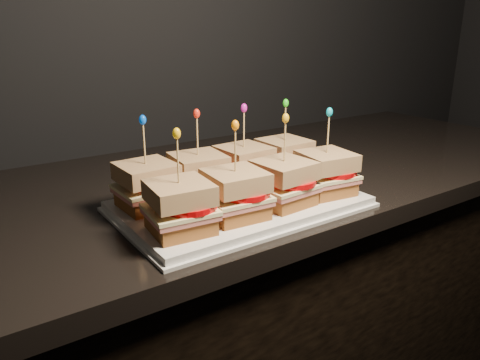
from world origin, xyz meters
TOP-DOWN VIEW (x-y plane):
  - granite_slab at (0.26, 1.67)m, footprint 2.64×0.68m
  - platter at (0.54, 1.49)m, footprint 0.43×0.26m
  - platter_rim at (0.54, 1.49)m, footprint 0.44×0.28m
  - sandwich_0_bread_bot at (0.39, 1.55)m, footprint 0.09×0.09m
  - sandwich_0_ham at (0.39, 1.55)m, footprint 0.10×0.10m
  - sandwich_0_cheese at (0.39, 1.55)m, footprint 0.10×0.10m
  - sandwich_0_tomato at (0.40, 1.55)m, footprint 0.09×0.09m
  - sandwich_0_bread_top at (0.39, 1.55)m, footprint 0.09×0.09m
  - sandwich_0_pick at (0.39, 1.55)m, footprint 0.00×0.00m
  - sandwich_0_frill at (0.39, 1.55)m, footprint 0.01×0.01m
  - sandwich_1_bread_bot at (0.49, 1.55)m, footprint 0.10×0.10m
  - sandwich_1_ham at (0.49, 1.55)m, footprint 0.11×0.10m
  - sandwich_1_cheese at (0.49, 1.55)m, footprint 0.11×0.11m
  - sandwich_1_tomato at (0.50, 1.55)m, footprint 0.09×0.09m
  - sandwich_1_bread_top at (0.49, 1.55)m, footprint 0.10×0.10m
  - sandwich_1_pick at (0.49, 1.55)m, footprint 0.00×0.00m
  - sandwich_1_frill at (0.49, 1.55)m, footprint 0.01×0.01m
  - sandwich_2_bread_bot at (0.59, 1.55)m, footprint 0.09×0.09m
  - sandwich_2_ham at (0.59, 1.55)m, footprint 0.10×0.10m
  - sandwich_2_cheese at (0.59, 1.55)m, footprint 0.10×0.10m
  - sandwich_2_tomato at (0.60, 1.55)m, footprint 0.09×0.09m
  - sandwich_2_bread_top at (0.59, 1.55)m, footprint 0.09×0.09m
  - sandwich_2_pick at (0.59, 1.55)m, footprint 0.00×0.00m
  - sandwich_2_frill at (0.59, 1.55)m, footprint 0.01×0.01m
  - sandwich_3_bread_bot at (0.69, 1.55)m, footprint 0.09×0.09m
  - sandwich_3_ham at (0.69, 1.55)m, footprint 0.10×0.09m
  - sandwich_3_cheese at (0.69, 1.55)m, footprint 0.10×0.10m
  - sandwich_3_tomato at (0.71, 1.55)m, footprint 0.09×0.09m
  - sandwich_3_bread_top at (0.69, 1.55)m, footprint 0.09×0.09m
  - sandwich_3_pick at (0.69, 1.55)m, footprint 0.00×0.00m
  - sandwich_3_frill at (0.69, 1.55)m, footprint 0.01×0.01m
  - sandwich_4_bread_bot at (0.39, 1.43)m, footprint 0.10×0.10m
  - sandwich_4_ham at (0.39, 1.43)m, footprint 0.11×0.10m
  - sandwich_4_cheese at (0.39, 1.43)m, footprint 0.11×0.10m
  - sandwich_4_tomato at (0.40, 1.43)m, footprint 0.09×0.09m
  - sandwich_4_bread_top at (0.39, 1.43)m, footprint 0.10×0.10m
  - sandwich_4_pick at (0.39, 1.43)m, footprint 0.00×0.00m
  - sandwich_4_frill at (0.39, 1.43)m, footprint 0.01×0.01m
  - sandwich_5_bread_bot at (0.49, 1.43)m, footprint 0.09×0.09m
  - sandwich_5_ham at (0.49, 1.43)m, footprint 0.10×0.10m
  - sandwich_5_cheese at (0.49, 1.43)m, footprint 0.11×0.10m
  - sandwich_5_tomato at (0.50, 1.43)m, footprint 0.09×0.09m
  - sandwich_5_bread_top at (0.49, 1.43)m, footprint 0.10×0.10m
  - sandwich_5_pick at (0.49, 1.43)m, footprint 0.00×0.00m
  - sandwich_5_frill at (0.49, 1.43)m, footprint 0.01×0.01m
  - sandwich_6_bread_bot at (0.59, 1.43)m, footprint 0.09×0.09m
  - sandwich_6_ham at (0.59, 1.43)m, footprint 0.10×0.10m
  - sandwich_6_cheese at (0.59, 1.43)m, footprint 0.11×0.10m
  - sandwich_6_tomato at (0.60, 1.43)m, footprint 0.09×0.09m
  - sandwich_6_bread_top at (0.59, 1.43)m, footprint 0.10×0.10m
  - sandwich_6_pick at (0.59, 1.43)m, footprint 0.00×0.00m
  - sandwich_6_frill at (0.59, 1.43)m, footprint 0.01×0.01m
  - sandwich_7_bread_bot at (0.69, 1.43)m, footprint 0.10×0.10m
  - sandwich_7_ham at (0.69, 1.43)m, footprint 0.11×0.11m
  - sandwich_7_cheese at (0.69, 1.43)m, footprint 0.11×0.11m
  - sandwich_7_tomato at (0.71, 1.43)m, footprint 0.09×0.09m
  - sandwich_7_bread_top at (0.69, 1.43)m, footprint 0.10×0.10m
  - sandwich_7_pick at (0.69, 1.43)m, footprint 0.00×0.00m
  - sandwich_7_frill at (0.69, 1.43)m, footprint 0.01×0.01m

SIDE VIEW (x-z plane):
  - granite_slab at x=0.26m, z-range 0.88..0.92m
  - platter_rim at x=0.54m, z-range 0.92..0.92m
  - platter at x=0.54m, z-range 0.92..0.94m
  - sandwich_0_bread_bot at x=0.39m, z-range 0.94..0.96m
  - sandwich_1_bread_bot at x=0.49m, z-range 0.94..0.96m
  - sandwich_2_bread_bot at x=0.59m, z-range 0.94..0.96m
  - sandwich_3_bread_bot at x=0.69m, z-range 0.94..0.96m
  - sandwich_4_bread_bot at x=0.39m, z-range 0.94..0.96m
  - sandwich_5_bread_bot at x=0.49m, z-range 0.94..0.96m
  - sandwich_6_bread_bot at x=0.59m, z-range 0.94..0.96m
  - sandwich_7_bread_bot at x=0.69m, z-range 0.94..0.96m
  - sandwich_0_ham at x=0.39m, z-range 0.96..0.97m
  - sandwich_1_ham at x=0.49m, z-range 0.96..0.97m
  - sandwich_2_ham at x=0.59m, z-range 0.96..0.97m
  - sandwich_3_ham at x=0.69m, z-range 0.96..0.97m
  - sandwich_4_ham at x=0.39m, z-range 0.96..0.97m
  - sandwich_5_ham at x=0.49m, z-range 0.96..0.97m
  - sandwich_6_ham at x=0.59m, z-range 0.96..0.97m
  - sandwich_7_ham at x=0.69m, z-range 0.96..0.97m
  - sandwich_0_cheese at x=0.39m, z-range 0.97..0.97m
  - sandwich_1_cheese at x=0.49m, z-range 0.97..0.97m
  - sandwich_2_cheese at x=0.59m, z-range 0.97..0.97m
  - sandwich_3_cheese at x=0.69m, z-range 0.97..0.97m
  - sandwich_4_cheese at x=0.39m, z-range 0.97..0.97m
  - sandwich_5_cheese at x=0.49m, z-range 0.97..0.97m
  - sandwich_6_cheese at x=0.59m, z-range 0.97..0.97m
  - sandwich_7_cheese at x=0.69m, z-range 0.97..0.97m
  - sandwich_0_tomato at x=0.40m, z-range 0.97..0.98m
  - sandwich_1_tomato at x=0.50m, z-range 0.97..0.98m
  - sandwich_2_tomato at x=0.60m, z-range 0.97..0.98m
  - sandwich_3_tomato at x=0.71m, z-range 0.97..0.98m
  - sandwich_4_tomato at x=0.40m, z-range 0.97..0.98m
  - sandwich_5_tomato at x=0.50m, z-range 0.97..0.98m
  - sandwich_6_tomato at x=0.60m, z-range 0.97..0.98m
  - sandwich_7_tomato at x=0.71m, z-range 0.97..0.98m
  - sandwich_0_bread_top at x=0.39m, z-range 0.98..1.01m
  - sandwich_1_bread_top at x=0.49m, z-range 0.98..1.01m
  - sandwich_2_bread_top at x=0.59m, z-range 0.98..1.01m
  - sandwich_3_bread_top at x=0.69m, z-range 0.98..1.01m
  - sandwich_4_bread_top at x=0.39m, z-range 0.98..1.01m
  - sandwich_5_bread_top at x=0.49m, z-range 0.98..1.01m
  - sandwich_6_bread_top at x=0.59m, z-range 0.98..1.01m
  - sandwich_7_bread_top at x=0.69m, z-range 0.98..1.01m
  - sandwich_0_pick at x=0.39m, z-range 1.00..1.09m
  - sandwich_1_pick at x=0.49m, z-range 1.00..1.09m
  - sandwich_2_pick at x=0.59m, z-range 1.00..1.09m
  - sandwich_3_pick at x=0.69m, z-range 1.00..1.09m
  - sandwich_4_pick at x=0.39m, z-range 1.00..1.09m
  - sandwich_5_pick at x=0.49m, z-range 1.00..1.09m
  - sandwich_6_pick at x=0.59m, z-range 1.00..1.09m
  - sandwich_7_pick at x=0.69m, z-range 1.00..1.09m
  - sandwich_0_frill at x=0.39m, z-range 1.08..1.10m
  - sandwich_1_frill at x=0.49m, z-range 1.08..1.10m
  - sandwich_2_frill at x=0.59m, z-range 1.08..1.10m
  - sandwich_3_frill at x=0.69m, z-range 1.08..1.10m
  - sandwich_4_frill at x=0.39m, z-range 1.08..1.10m
  - sandwich_5_frill at x=0.49m, z-range 1.08..1.10m
  - sandwich_6_frill at x=0.59m, z-range 1.08..1.10m
  - sandwich_7_frill at x=0.69m, z-range 1.08..1.10m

